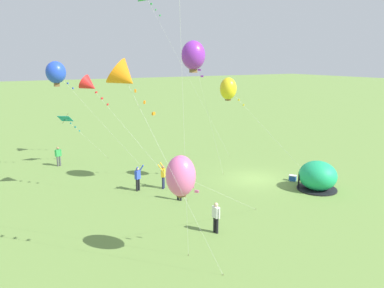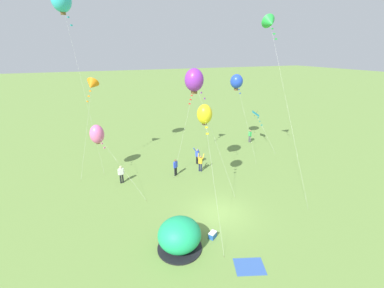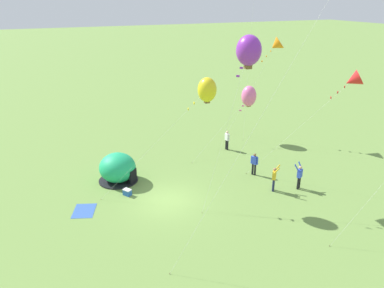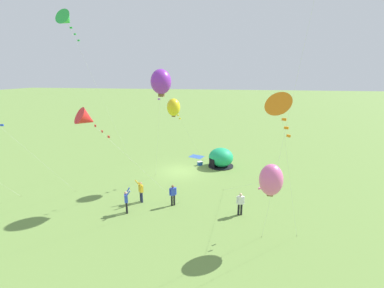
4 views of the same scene
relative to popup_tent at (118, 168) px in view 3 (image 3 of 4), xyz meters
name	(u,v)px [view 3 (image 3 of 4)]	position (x,y,z in m)	size (l,w,h in m)	color
ground_plane	(168,201)	(4.12, 2.32, -1.00)	(300.00, 300.00, 0.00)	olive
popup_tent	(118,168)	(0.00, 0.00, 0.00)	(2.81, 2.81, 2.10)	#1EAD6B
picnic_blanket	(84,211)	(3.21, -2.92, -0.99)	(1.70, 1.30, 0.01)	#3359A5
cooler_box	(127,192)	(2.34, 0.06, -0.78)	(0.64, 0.60, 0.44)	#2659B2
person_far_back	(274,178)	(5.68, 9.47, 0.00)	(0.71, 0.69, 1.89)	#1E2347
person_near_tent	(227,139)	(-2.12, 10.03, -0.03)	(0.58, 0.30, 1.72)	black
person_strolling	(254,163)	(3.03, 9.55, -0.03)	(0.51, 0.41, 1.72)	black
person_arms_raised	(299,176)	(6.12, 11.24, 0.00)	(0.64, 0.72, 1.89)	black
kite_orange	(276,45)	(-3.52, 15.34, 7.48)	(3.09, 4.28, 9.22)	silver
kite_purple	(249,51)	(4.25, 7.79, 8.39)	(2.91, 4.83, 10.35)	silver
kite_yellow	(207,90)	(3.99, 5.11, 6.13)	(2.36, 7.42, 7.90)	silver
kite_pink	(249,96)	(-3.70, 12.97, 3.11)	(3.68, 7.55, 5.06)	silver
kite_red	(353,80)	(6.76, 14.08, 6.51)	(4.92, 5.80, 8.19)	silver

